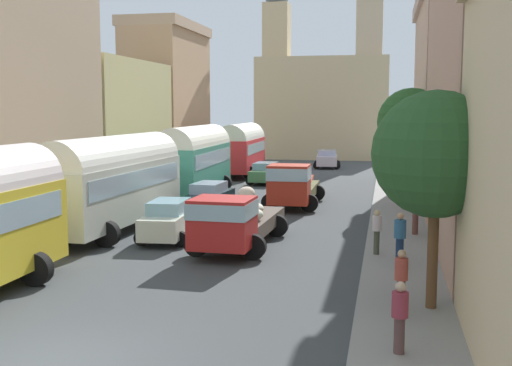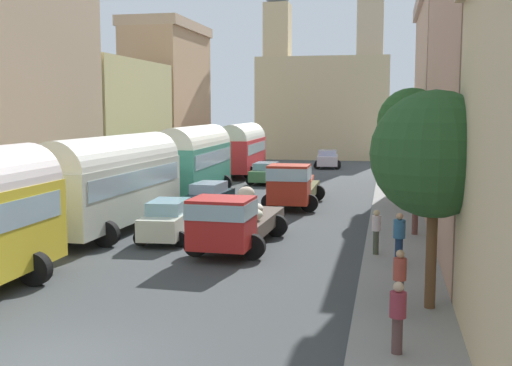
% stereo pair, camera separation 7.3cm
% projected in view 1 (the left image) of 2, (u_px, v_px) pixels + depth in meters
% --- Properties ---
extents(ground_plane, '(154.00, 154.00, 0.00)m').
position_uv_depth(ground_plane, '(275.00, 193.00, 39.31)').
color(ground_plane, '#3E4244').
extents(sidewalk_left, '(2.50, 70.00, 0.14)m').
position_uv_depth(sidewalk_left, '(164.00, 189.00, 40.76)').
color(sidewalk_left, '#A19C95').
rests_on(sidewalk_left, ground).
extents(sidewalk_right, '(2.50, 70.00, 0.14)m').
position_uv_depth(sidewalk_right, '(395.00, 195.00, 37.85)').
color(sidewalk_right, gray).
rests_on(sidewalk_right, ground).
extents(building_left_2, '(4.21, 11.01, 8.27)m').
position_uv_depth(building_left_2, '(112.00, 126.00, 40.74)').
color(building_left_2, tan).
rests_on(building_left_2, ground).
extents(building_left_3, '(4.80, 9.78, 12.01)m').
position_uv_depth(building_left_3, '(167.00, 98.00, 51.06)').
color(building_left_3, tan).
rests_on(building_left_3, ground).
extents(building_right_1, '(4.81, 14.43, 13.22)m').
position_uv_depth(building_right_1, '(502.00, 69.00, 22.73)').
color(building_right_1, tan).
rests_on(building_right_1, ground).
extents(building_right_2, '(5.45, 14.69, 12.00)m').
position_uv_depth(building_right_2, '(462.00, 95.00, 37.59)').
color(building_right_2, tan).
rests_on(building_right_2, ground).
extents(distant_church, '(13.57, 7.52, 18.56)m').
position_uv_depth(distant_church, '(323.00, 100.00, 67.05)').
color(distant_church, tan).
rests_on(distant_church, ground).
extents(parked_bus_1, '(3.44, 9.65, 4.10)m').
position_uv_depth(parked_bus_1, '(114.00, 178.00, 26.94)').
color(parked_bus_1, silver).
rests_on(parked_bus_1, ground).
extents(parked_bus_2, '(3.42, 9.09, 4.21)m').
position_uv_depth(parked_bus_2, '(195.00, 157.00, 37.88)').
color(parked_bus_2, '#368A72').
rests_on(parked_bus_2, ground).
extents(parked_bus_3, '(3.42, 8.22, 4.07)m').
position_uv_depth(parked_bus_3, '(241.00, 147.00, 49.41)').
color(parked_bus_3, red).
rests_on(parked_bus_3, ground).
extents(cargo_truck_0, '(3.09, 6.98, 2.16)m').
position_uv_depth(cargo_truck_0, '(235.00, 220.00, 23.42)').
color(cargo_truck_0, '#B4211F').
rests_on(cargo_truck_0, ground).
extents(cargo_truck_1, '(2.97, 6.82, 2.41)m').
position_uv_depth(cargo_truck_1, '(293.00, 185.00, 33.44)').
color(cargo_truck_1, '#B12B1A').
rests_on(cargo_truck_1, ground).
extents(car_0, '(2.50, 3.91, 1.52)m').
position_uv_depth(car_0, '(298.00, 182.00, 38.59)').
color(car_0, '#B2341F').
rests_on(car_0, ground).
extents(car_1, '(2.53, 3.79, 1.60)m').
position_uv_depth(car_1, '(327.00, 159.00, 56.04)').
color(car_1, silver).
rests_on(car_1, ground).
extents(car_2, '(2.30, 4.02, 1.60)m').
position_uv_depth(car_2, '(169.00, 220.00, 25.29)').
color(car_2, silver).
rests_on(car_2, ground).
extents(car_3, '(2.26, 4.17, 1.53)m').
position_uv_depth(car_3, '(209.00, 197.00, 31.99)').
color(car_3, '#192A31').
rests_on(car_3, ground).
extents(car_4, '(2.27, 4.04, 1.47)m').
position_uv_depth(car_4, '(265.00, 173.00, 44.48)').
color(car_4, '#538A51').
rests_on(car_4, ground).
extents(pedestrian_0, '(0.39, 0.39, 1.78)m').
position_uv_depth(pedestrian_0, '(401.00, 280.00, 15.66)').
color(pedestrian_0, '#484245').
rests_on(pedestrian_0, ground).
extents(pedestrian_1, '(0.40, 0.40, 1.88)m').
position_uv_depth(pedestrian_1, '(391.00, 181.00, 36.64)').
color(pedestrian_1, '#816752').
rests_on(pedestrian_1, ground).
extents(pedestrian_2, '(0.49, 0.49, 1.68)m').
position_uv_depth(pedestrian_2, '(400.00, 315.00, 13.16)').
color(pedestrian_2, brown).
rests_on(pedestrian_2, ground).
extents(pedestrian_3, '(0.54, 0.54, 1.83)m').
position_uv_depth(pedestrian_3, '(400.00, 237.00, 20.84)').
color(pedestrian_3, navy).
rests_on(pedestrian_3, ground).
extents(pedestrian_4, '(0.44, 0.44, 1.72)m').
position_uv_depth(pedestrian_4, '(377.00, 230.00, 22.17)').
color(pedestrian_4, '#454A38').
rests_on(pedestrian_4, ground).
extents(roadside_tree_0, '(3.21, 3.21, 5.69)m').
position_uv_depth(roadside_tree_0, '(436.00, 155.00, 15.86)').
color(roadside_tree_0, brown).
rests_on(roadside_tree_0, ground).
extents(roadside_tree_1, '(2.94, 2.94, 5.52)m').
position_uv_depth(roadside_tree_1, '(418.00, 138.00, 25.37)').
color(roadside_tree_1, brown).
rests_on(roadside_tree_1, ground).
extents(roadside_tree_2, '(3.46, 3.46, 6.28)m').
position_uv_depth(roadside_tree_2, '(411.00, 122.00, 32.27)').
color(roadside_tree_2, brown).
rests_on(roadside_tree_2, ground).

